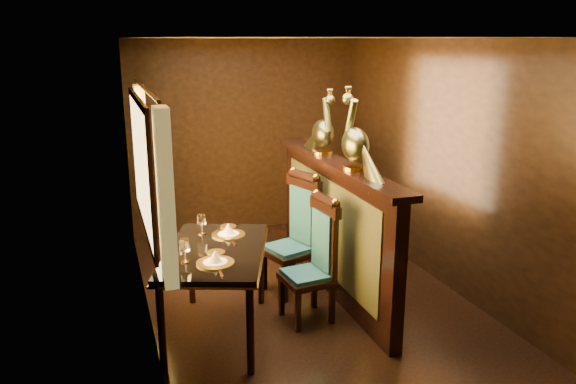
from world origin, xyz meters
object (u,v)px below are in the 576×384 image
at_px(chair_right, 298,229).
at_px(peacock_right, 323,121).
at_px(chair_left, 318,255).
at_px(dining_table, 215,257).
at_px(peacock_left, 356,130).

bearing_deg(chair_right, peacock_right, 8.41).
bearing_deg(chair_right, chair_left, -111.56).
height_order(dining_table, chair_right, chair_right).
height_order(dining_table, peacock_left, peacock_left).
distance_m(dining_table, chair_right, 1.17).
relative_size(chair_left, peacock_left, 1.61).
distance_m(chair_left, chair_right, 0.64).
height_order(chair_left, peacock_right, peacock_right).
xyz_separation_m(dining_table, peacock_left, (1.29, 0.05, 1.01)).
bearing_deg(peacock_left, peacock_right, 90.00).
bearing_deg(chair_left, dining_table, 174.01).
distance_m(dining_table, chair_left, 0.94).
bearing_deg(chair_left, peacock_right, 59.06).
height_order(chair_left, peacock_left, peacock_left).
height_order(chair_right, peacock_right, peacock_right).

